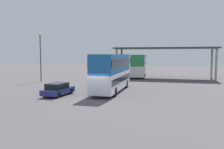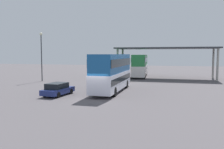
# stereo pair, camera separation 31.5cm
# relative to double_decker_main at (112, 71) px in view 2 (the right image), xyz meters

# --- Properties ---
(ground_plane) EXTENTS (140.00, 140.00, 0.00)m
(ground_plane) POSITION_rel_double_decker_main_xyz_m (-0.30, -4.66, -2.38)
(ground_plane) COLOR #544F52
(double_decker_main) EXTENTS (2.51, 10.45, 4.36)m
(double_decker_main) POSITION_rel_double_decker_main_xyz_m (0.00, 0.00, 0.00)
(double_decker_main) COLOR silver
(double_decker_main) RESTS_ON ground_plane
(parked_hatchback) EXTENTS (2.12, 4.19, 1.35)m
(parked_hatchback) POSITION_rel_double_decker_main_xyz_m (-4.85, -4.13, -1.71)
(parked_hatchback) COLOR navy
(parked_hatchback) RESTS_ON ground_plane
(double_decker_near_canopy) EXTENTS (3.30, 11.50, 4.10)m
(double_decker_near_canopy) POSITION_rel_double_decker_main_xyz_m (-3.54, 16.99, -0.13)
(double_decker_near_canopy) COLOR silver
(double_decker_near_canopy) RESTS_ON ground_plane
(double_decker_mid_row) EXTENTS (3.20, 11.25, 4.27)m
(double_decker_mid_row) POSITION_rel_double_decker_main_xyz_m (0.58, 19.06, -0.04)
(double_decker_mid_row) COLOR silver
(double_decker_mid_row) RESTS_ON ground_plane
(depot_canopy) EXTENTS (17.99, 5.65, 5.59)m
(depot_canopy) POSITION_rel_double_decker_main_xyz_m (5.46, 17.07, 2.81)
(depot_canopy) COLOR #33353A
(depot_canopy) RESTS_ON ground_plane
(lamppost_tall) EXTENTS (0.44, 0.44, 7.81)m
(lamppost_tall) POSITION_rel_double_decker_main_xyz_m (-13.67, 7.22, 2.53)
(lamppost_tall) COLOR #33353A
(lamppost_tall) RESTS_ON ground_plane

